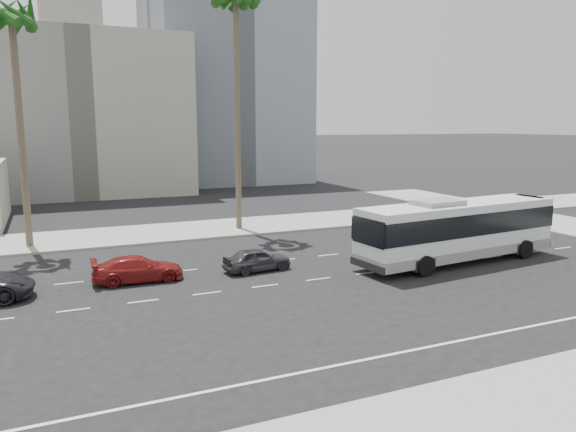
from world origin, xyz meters
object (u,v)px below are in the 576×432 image
city_bus (458,229)px  palm_near (236,2)px  car_a (257,259)px  car_b (138,269)px  palm_mid (12,22)px

city_bus → palm_near: palm_near is taller
car_a → car_b: car_b is taller
car_b → palm_near: bearing=-37.4°
city_bus → palm_near: size_ratio=0.73×
car_b → palm_near: size_ratio=0.25×
palm_near → palm_mid: palm_near is taller
city_bus → car_a: 11.92m
car_b → palm_mid: palm_mid is taller
car_a → palm_near: palm_near is taller
car_a → car_b: 6.38m
palm_near → palm_mid: (-14.60, -0.34, -2.49)m
city_bus → car_b: 18.22m
car_a → palm_mid: (-11.68, 11.36, 13.57)m
car_b → palm_near: 21.63m
car_a → palm_near: (2.92, 11.70, 16.06)m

